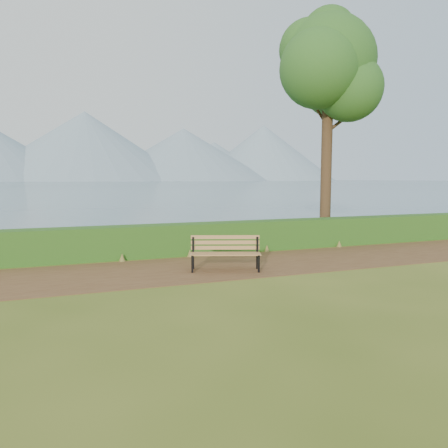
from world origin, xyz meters
name	(u,v)px	position (x,y,z in m)	size (l,w,h in m)	color
ground	(248,267)	(0.00, 0.00, 0.00)	(140.00, 140.00, 0.00)	#495C1A
path	(244,265)	(0.00, 0.30, 0.01)	(40.00, 3.40, 0.01)	#55351D
hedge	(217,237)	(0.00, 2.60, 0.50)	(32.00, 0.85, 1.00)	#1A4614
water	(66,182)	(0.00, 260.00, 0.01)	(700.00, 510.00, 0.00)	slate
mountains	(51,149)	(-9.17, 406.05, 27.70)	(585.00, 190.00, 70.00)	gray
bench	(225,251)	(-0.77, -0.21, 0.54)	(1.93, 1.14, 0.93)	black
tree	(329,68)	(4.87, 3.53, 6.65)	(4.30, 3.89, 8.95)	#362016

